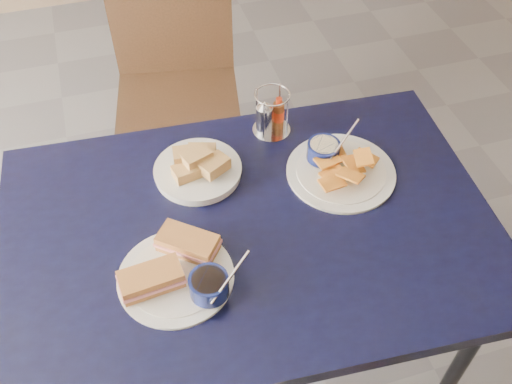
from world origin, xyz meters
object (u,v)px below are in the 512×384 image
object	(u,v)px
chair_far	(171,70)
plantain_plate	(336,164)
bread_basket	(198,167)
dining_table	(249,240)
condiment_caddy	(270,116)
sandwich_plate	(179,271)

from	to	relation	value
chair_far	plantain_plate	xyz separation A→B (m)	(0.31, -0.84, 0.21)
bread_basket	dining_table	bearing A→B (deg)	-68.38
dining_table	condiment_caddy	size ratio (longest dim) A/B	9.46
plantain_plate	condiment_caddy	world-z (taller)	condiment_caddy
plantain_plate	sandwich_plate	bearing A→B (deg)	-155.10
chair_far	dining_table	bearing A→B (deg)	-88.09
dining_table	plantain_plate	bearing A→B (deg)	22.96
dining_table	bread_basket	xyz separation A→B (m)	(-0.08, 0.21, 0.09)
condiment_caddy	plantain_plate	bearing A→B (deg)	-58.39
sandwich_plate	plantain_plate	world-z (taller)	same
plantain_plate	condiment_caddy	xyz separation A→B (m)	(-0.12, 0.20, 0.04)
chair_far	condiment_caddy	world-z (taller)	chair_far
plantain_plate	dining_table	bearing A→B (deg)	-157.04
chair_far	sandwich_plate	size ratio (longest dim) A/B	3.23
sandwich_plate	bread_basket	bearing A→B (deg)	69.87
plantain_plate	condiment_caddy	distance (m)	0.24
chair_far	condiment_caddy	size ratio (longest dim) A/B	7.11
plantain_plate	condiment_caddy	size ratio (longest dim) A/B	2.17
sandwich_plate	bread_basket	world-z (taller)	sandwich_plate
dining_table	sandwich_plate	size ratio (longest dim) A/B	4.30
dining_table	sandwich_plate	xyz separation A→B (m)	(-0.20, -0.10, 0.09)
chair_far	bread_basket	xyz separation A→B (m)	(-0.05, -0.75, 0.22)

